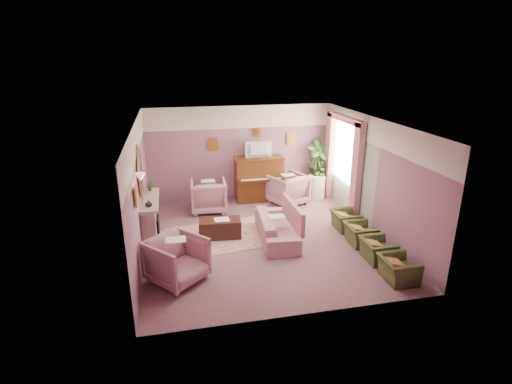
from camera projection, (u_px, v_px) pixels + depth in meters
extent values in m
cube|color=#775159|center=(263.00, 239.00, 9.59)|extent=(5.50, 6.00, 0.01)
cube|color=white|center=(264.00, 122.00, 8.67)|extent=(5.50, 6.00, 0.01)
cube|color=#704E6A|center=(240.00, 153.00, 11.90)|extent=(5.50, 0.02, 2.80)
cube|color=#704E6A|center=(306.00, 240.00, 6.36)|extent=(5.50, 0.02, 2.80)
cube|color=#704E6A|center=(139.00, 192.00, 8.58)|extent=(0.02, 6.00, 2.80)
cube|color=#704E6A|center=(373.00, 176.00, 9.68)|extent=(0.02, 6.00, 2.80)
cube|color=silver|center=(240.00, 117.00, 11.54)|extent=(5.50, 0.01, 0.65)
cube|color=#96A08B|center=(349.00, 174.00, 10.98)|extent=(0.01, 3.00, 2.15)
cube|color=tan|center=(150.00, 224.00, 9.08)|extent=(0.30, 1.40, 1.10)
cube|color=black|center=(155.00, 229.00, 9.15)|extent=(0.18, 0.72, 0.68)
cube|color=#E73902|center=(158.00, 236.00, 9.22)|extent=(0.06, 0.54, 0.10)
cube|color=tan|center=(149.00, 200.00, 8.90)|extent=(0.40, 1.55, 0.07)
cube|color=tan|center=(161.00, 244.00, 9.30)|extent=(0.55, 1.50, 0.02)
ellipsoid|color=#AA752A|center=(140.00, 171.00, 8.64)|extent=(0.04, 0.72, 1.20)
ellipsoid|color=silver|center=(141.00, 171.00, 8.65)|extent=(0.01, 0.60, 1.06)
cone|color=#D79887|center=(140.00, 177.00, 7.63)|extent=(0.20, 0.20, 0.16)
cube|color=#4F270E|center=(259.00, 179.00, 11.95)|extent=(1.40, 0.60, 1.30)
cube|color=#4F270E|center=(261.00, 180.00, 11.60)|extent=(1.30, 0.12, 0.06)
cube|color=white|center=(261.00, 179.00, 11.59)|extent=(1.20, 0.08, 0.02)
cube|color=#4F270E|center=(259.00, 158.00, 11.73)|extent=(1.45, 0.65, 0.04)
imported|color=black|center=(259.00, 149.00, 11.59)|extent=(0.80, 0.12, 0.48)
cube|color=#AA752A|center=(213.00, 144.00, 11.60)|extent=(0.30, 0.03, 0.38)
cube|color=#AA752A|center=(291.00, 139.00, 12.05)|extent=(0.26, 0.03, 0.34)
cube|color=#AA752A|center=(257.00, 133.00, 11.76)|extent=(0.22, 0.03, 0.26)
cube|color=#AA752A|center=(136.00, 196.00, 7.38)|extent=(0.03, 0.28, 0.36)
cube|color=beige|center=(346.00, 150.00, 11.00)|extent=(0.03, 1.40, 1.80)
cube|color=#B56E6E|center=(356.00, 173.00, 10.27)|extent=(0.16, 0.34, 2.60)
cube|color=#B56E6E|center=(329.00, 156.00, 11.97)|extent=(0.16, 0.34, 2.60)
cube|color=#B56E6E|center=(345.00, 119.00, 10.70)|extent=(0.16, 2.20, 0.16)
imported|color=#2E6323|center=(150.00, 186.00, 9.35)|extent=(0.16, 0.16, 0.28)
imported|color=silver|center=(149.00, 203.00, 8.40)|extent=(0.16, 0.16, 0.16)
cube|color=tan|center=(222.00, 236.00, 9.72)|extent=(2.72, 2.13, 0.01)
cube|color=black|center=(220.00, 228.00, 9.63)|extent=(1.04, 0.59, 0.45)
cube|color=white|center=(222.00, 219.00, 9.56)|extent=(0.35, 0.28, 0.01)
imported|color=#B37D8A|center=(277.00, 223.00, 9.48)|extent=(0.67, 2.01, 0.81)
cube|color=#B56E6E|center=(293.00, 214.00, 9.50)|extent=(0.10, 1.53, 0.56)
imported|color=#B37D8A|center=(209.00, 194.00, 11.14)|extent=(0.96, 0.96, 1.00)
imported|color=#B37D8A|center=(288.00, 188.00, 11.69)|extent=(0.96, 0.96, 1.00)
imported|color=#B37D8A|center=(177.00, 258.00, 7.67)|extent=(0.96, 0.96, 1.00)
imported|color=#414C23|center=(398.00, 266.00, 7.76)|extent=(0.51, 0.73, 0.63)
imported|color=#414C23|center=(378.00, 247.00, 8.52)|extent=(0.51, 0.73, 0.63)
imported|color=#414C23|center=(360.00, 231.00, 9.27)|extent=(0.51, 0.73, 0.63)
imported|color=#414C23|center=(345.00, 217.00, 10.03)|extent=(0.51, 0.73, 0.63)
cylinder|color=white|center=(316.00, 187.00, 12.24)|extent=(0.52, 0.52, 0.70)
imported|color=#2E6323|center=(317.00, 170.00, 12.07)|extent=(0.30, 0.30, 0.34)
imported|color=#2E6323|center=(322.00, 172.00, 12.01)|extent=(0.16, 0.16, 0.28)
cylinder|color=#A05735|center=(316.00, 191.00, 12.44)|extent=(0.34, 0.34, 0.34)
imported|color=#2E6323|center=(318.00, 163.00, 12.15)|extent=(0.76, 0.76, 1.44)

